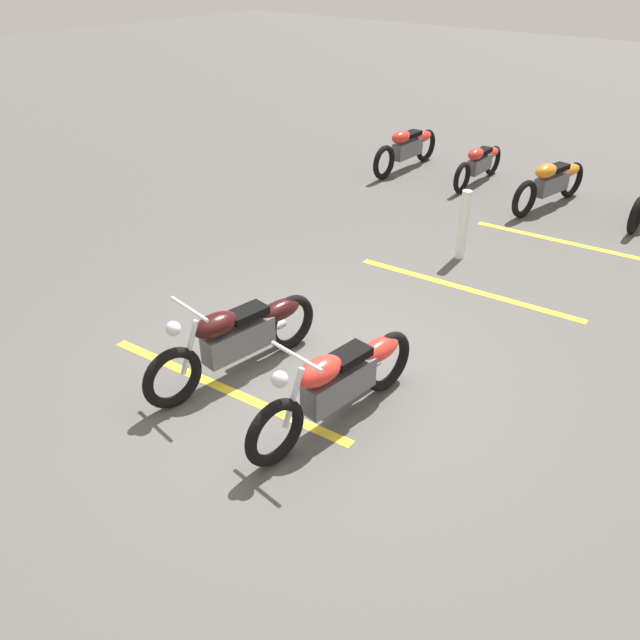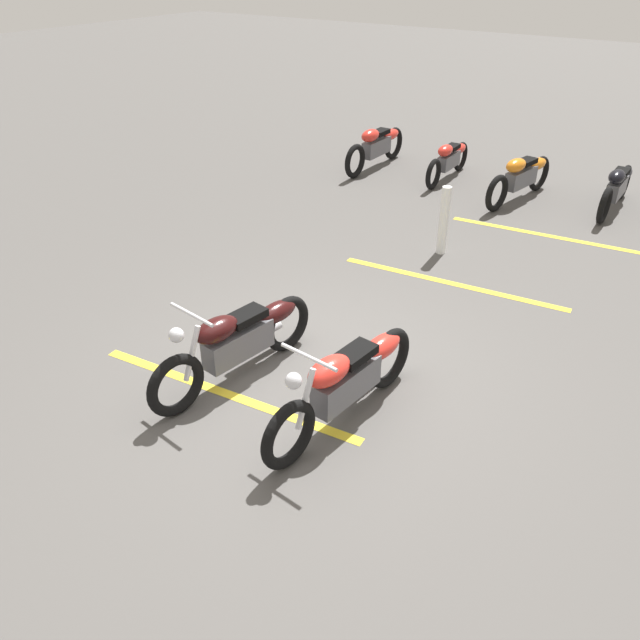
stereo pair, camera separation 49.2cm
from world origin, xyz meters
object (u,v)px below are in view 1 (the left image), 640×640
(motorcycle_dark_foreground, at_px, (239,336))
(motorcycle_row_center, at_px, (552,182))
(motorcycle_row_far_right, at_px, (408,147))
(bollard_post, at_px, (463,225))
(motorcycle_row_right, at_px, (480,163))
(motorcycle_bright_foreground, at_px, (340,381))

(motorcycle_dark_foreground, height_order, motorcycle_row_center, motorcycle_dark_foreground)
(motorcycle_row_center, height_order, motorcycle_row_far_right, motorcycle_row_far_right)
(motorcycle_row_far_right, relative_size, bollard_post, 2.14)
(bollard_post, bearing_deg, motorcycle_dark_foreground, 173.79)
(motorcycle_dark_foreground, distance_m, bollard_post, 4.17)
(motorcycle_row_center, bearing_deg, motorcycle_row_far_right, -83.99)
(motorcycle_row_far_right, bearing_deg, motorcycle_row_right, 95.89)
(motorcycle_bright_foreground, distance_m, motorcycle_row_far_right, 8.19)
(motorcycle_dark_foreground, distance_m, motorcycle_row_right, 7.50)
(motorcycle_dark_foreground, distance_m, motorcycle_row_far_right, 7.71)
(motorcycle_bright_foreground, xyz_separation_m, motorcycle_row_right, (7.40, 2.25, -0.06))
(motorcycle_row_right, bearing_deg, bollard_post, 21.27)
(motorcycle_bright_foreground, xyz_separation_m, motorcycle_row_center, (7.04, 0.68, -0.02))
(motorcycle_row_far_right, distance_m, bollard_post, 4.30)
(motorcycle_row_center, distance_m, bollard_post, 2.94)
(motorcycle_dark_foreground, relative_size, bollard_post, 2.14)
(motorcycle_dark_foreground, xyz_separation_m, bollard_post, (4.15, -0.45, 0.06))
(motorcycle_row_right, bearing_deg, motorcycle_bright_foreground, 15.50)
(bollard_post, bearing_deg, motorcycle_row_right, 22.69)
(motorcycle_dark_foreground, height_order, motorcycle_row_right, motorcycle_dark_foreground)
(motorcycle_dark_foreground, bearing_deg, motorcycle_row_center, -177.51)
(bollard_post, bearing_deg, motorcycle_row_center, -3.73)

